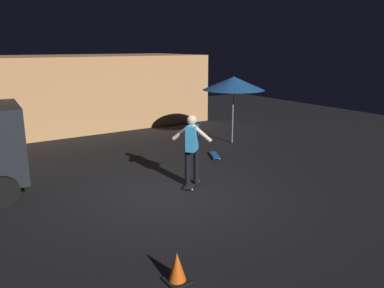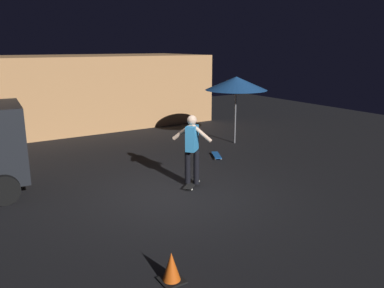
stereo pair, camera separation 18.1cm
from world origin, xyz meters
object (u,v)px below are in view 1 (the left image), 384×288
Objects in this scene: patio_umbrella at (234,83)px; traffic_cone at (177,268)px; skateboard_spare at (215,155)px; skater at (192,145)px; skateboard_ridden at (192,184)px.

traffic_cone is (-5.91, -5.98, -1.86)m from patio_umbrella.
skater is (-1.98, -1.72, 0.98)m from skateboard_spare.
patio_umbrella is 4.96m from skateboard_ridden.
skateboard_ridden is 2.63m from skateboard_spare.
skateboard_ridden is 0.92× the size of skateboard_spare.
skateboard_spare is 6.54m from traffic_cone.
skateboard_spare is 1.71× the size of traffic_cone.
skater is at bearing 0.00° from skateboard_ridden.
skateboard_ridden is 1.57× the size of traffic_cone.
skater reaches higher than skateboard_spare.
traffic_cone is (-2.36, -3.17, -0.83)m from skater.
skater reaches higher than skateboard_ridden.
patio_umbrella is at bearing 45.35° from traffic_cone.
patio_umbrella reaches higher than skateboard_spare.
skater reaches higher than traffic_cone.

